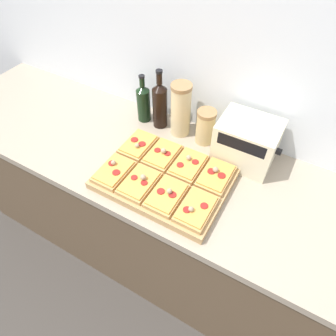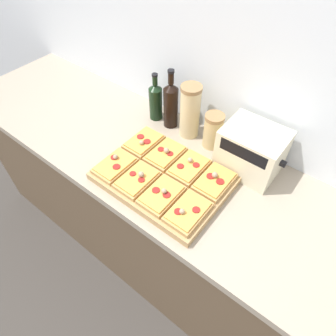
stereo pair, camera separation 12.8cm
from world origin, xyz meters
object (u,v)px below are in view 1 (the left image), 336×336
(grain_jar_short, at_px, (205,127))
(toaster_oven, at_px, (246,142))
(grain_jar_tall, at_px, (181,110))
(wine_bottle, at_px, (160,104))
(cutting_board, at_px, (165,178))
(olive_oil_bottle, at_px, (144,102))

(grain_jar_short, bearing_deg, toaster_oven, -7.79)
(grain_jar_tall, height_order, grain_jar_short, grain_jar_tall)
(wine_bottle, distance_m, grain_jar_short, 0.25)
(cutting_board, relative_size, grain_jar_tall, 1.98)
(cutting_board, xyz_separation_m, grain_jar_tall, (-0.10, 0.32, 0.12))
(wine_bottle, relative_size, grain_jar_tall, 1.14)
(cutting_board, relative_size, olive_oil_bottle, 2.11)
(toaster_oven, bearing_deg, grain_jar_tall, 175.23)
(grain_jar_tall, bearing_deg, toaster_oven, -4.77)
(wine_bottle, height_order, grain_jar_short, wine_bottle)
(cutting_board, bearing_deg, olive_oil_bottle, 133.80)
(wine_bottle, xyz_separation_m, toaster_oven, (0.46, -0.03, -0.02))
(wine_bottle, bearing_deg, grain_jar_short, 0.00)
(cutting_board, bearing_deg, wine_bottle, 123.29)
(cutting_board, bearing_deg, toaster_oven, 49.74)
(cutting_board, bearing_deg, grain_jar_short, 83.17)
(wine_bottle, relative_size, grain_jar_short, 1.76)
(cutting_board, height_order, grain_jar_short, grain_jar_short)
(cutting_board, relative_size, toaster_oven, 1.92)
(wine_bottle, height_order, toaster_oven, wine_bottle)
(cutting_board, height_order, olive_oil_bottle, olive_oil_bottle)
(wine_bottle, distance_m, grain_jar_tall, 0.12)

